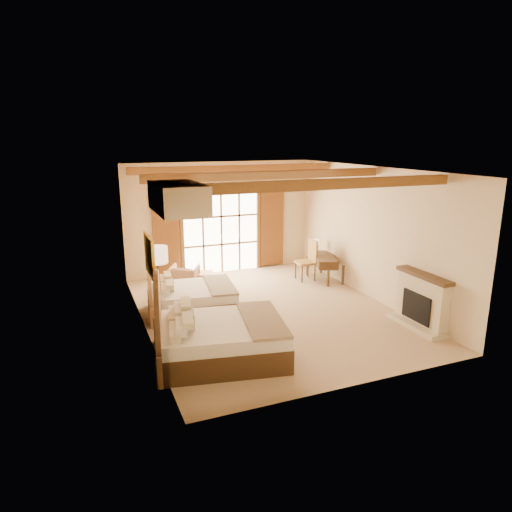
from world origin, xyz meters
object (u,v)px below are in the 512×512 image
nightstand (167,331)px  bed_near (211,337)px  armchair (185,277)px  bed_far (185,297)px  desk (325,267)px

nightstand → bed_near: bearing=-52.6°
nightstand → armchair: armchair is taller
bed_far → armchair: (0.37, 1.66, -0.06)m
bed_far → bed_near: bearing=-84.9°
bed_far → nightstand: (-0.72, -1.47, -0.12)m
bed_far → nightstand: size_ratio=3.99×
bed_far → armchair: size_ratio=2.99×
bed_near → bed_far: bed_near is taller
nightstand → bed_far: bearing=67.8°
armchair → desk: bearing=-161.5°
nightstand → desk: (4.90, 2.50, 0.10)m
bed_far → nightstand: 1.64m
bed_far → desk: bearing=21.2°
nightstand → desk: desk is taller
bed_near → bed_far: size_ratio=1.20×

